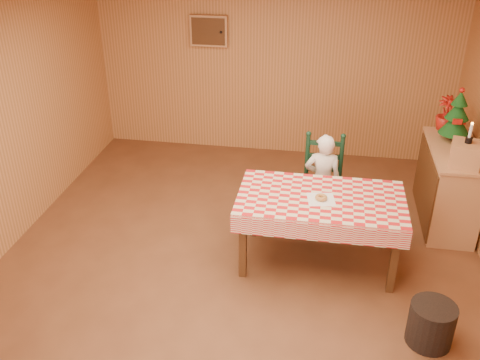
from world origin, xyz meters
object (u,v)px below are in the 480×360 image
(seated_child, at_px, (322,181))
(dining_table, at_px, (321,204))
(shelf_unit, at_px, (448,186))
(christmas_tree, at_px, (457,117))
(storage_bin, at_px, (431,324))
(ladder_chair, at_px, (322,183))
(crate, at_px, (466,154))

(seated_child, bearing_deg, dining_table, 90.00)
(dining_table, distance_m, seated_child, 0.74)
(shelf_unit, height_order, christmas_tree, christmas_tree)
(seated_child, distance_m, storage_bin, 2.03)
(dining_table, bearing_deg, storage_bin, -45.00)
(ladder_chair, height_order, shelf_unit, ladder_chair)
(crate, height_order, christmas_tree, christmas_tree)
(dining_table, xyz_separation_m, ladder_chair, (0.00, 0.79, -0.18))
(seated_child, relative_size, shelf_unit, 0.91)
(seated_child, height_order, storage_bin, seated_child)
(crate, relative_size, storage_bin, 0.78)
(crate, xyz_separation_m, christmas_tree, (-0.00, 0.65, 0.16))
(christmas_tree, bearing_deg, seated_child, -158.68)
(crate, bearing_deg, christmas_tree, 90.00)
(seated_child, xyz_separation_m, storage_bin, (1.00, -1.73, -0.37))
(ladder_chair, height_order, crate, crate)
(christmas_tree, bearing_deg, shelf_unit, -91.98)
(crate, bearing_deg, dining_table, -155.93)
(seated_child, relative_size, storage_bin, 2.91)
(seated_child, height_order, christmas_tree, christmas_tree)
(crate, bearing_deg, storage_bin, -104.66)
(shelf_unit, relative_size, storage_bin, 3.21)
(seated_child, bearing_deg, shelf_unit, -167.80)
(seated_child, distance_m, crate, 1.51)
(seated_child, height_order, crate, crate)
(dining_table, relative_size, ladder_chair, 1.53)
(ladder_chair, xyz_separation_m, christmas_tree, (1.42, 0.50, 0.71))
(seated_child, xyz_separation_m, christmas_tree, (1.42, 0.56, 0.65))
(christmas_tree, bearing_deg, dining_table, -137.91)
(dining_table, xyz_separation_m, christmas_tree, (1.42, 1.29, 0.52))
(dining_table, distance_m, christmas_tree, 1.99)
(crate, height_order, storage_bin, crate)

